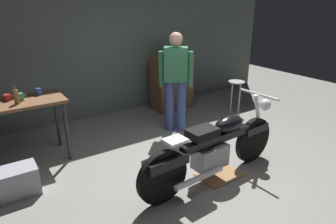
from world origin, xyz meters
TOP-DOWN VIEW (x-y plane):
  - ground_plane at (0.00, 0.00)m, footprint 12.00×12.00m
  - back_wall at (0.00, 2.80)m, footprint 8.00×0.12m
  - workbench at (-1.83, 1.59)m, footprint 1.30×0.64m
  - motorcycle at (0.14, -0.19)m, footprint 2.19×0.60m
  - person_standing at (0.60, 1.33)m, footprint 0.48×0.40m
  - shop_stool at (2.11, 1.38)m, footprint 0.32×0.32m
  - wooden_dresser at (1.20, 2.30)m, footprint 0.80×0.47m
  - drip_tray at (0.26, -0.18)m, footprint 0.56×0.40m
  - storage_bin at (-1.98, 0.84)m, footprint 0.44×0.32m
  - mug_green_speckled at (-1.70, 1.58)m, footprint 0.11×0.08m
  - mug_red_diner at (-1.85, 1.67)m, footprint 0.11×0.08m
  - mug_blue_enamel at (-1.45, 1.72)m, footprint 0.11×0.08m
  - bottle at (-1.77, 1.47)m, footprint 0.06×0.06m

SIDE VIEW (x-z plane):
  - ground_plane at x=0.00m, z-range 0.00..0.00m
  - drip_tray at x=0.26m, z-range 0.00..0.01m
  - storage_bin at x=-1.98m, z-range 0.00..0.34m
  - motorcycle at x=0.14m, z-range -0.05..0.95m
  - shop_stool at x=2.11m, z-range 0.18..0.82m
  - wooden_dresser at x=1.20m, z-range 0.00..1.10m
  - workbench at x=-1.83m, z-range 0.34..1.24m
  - person_standing at x=0.60m, z-range 0.09..1.76m
  - mug_red_diner at x=-1.85m, z-range 0.90..0.99m
  - mug_blue_enamel at x=-1.45m, z-range 0.90..1.00m
  - mug_green_speckled at x=-1.70m, z-range 0.90..1.00m
  - bottle at x=-1.77m, z-range 0.88..1.12m
  - back_wall at x=0.00m, z-range 0.00..3.10m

